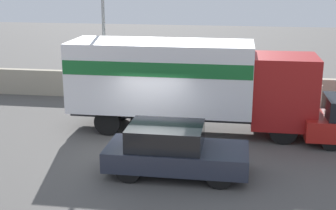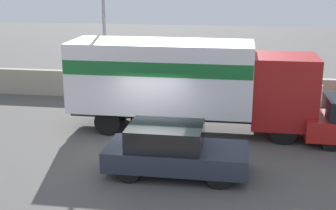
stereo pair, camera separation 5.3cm
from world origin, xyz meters
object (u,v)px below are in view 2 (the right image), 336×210
Objects in this scene: street_lamp at (103,4)px; pedestrian at (318,98)px; box_truck at (184,79)px; car_hatchback at (173,150)px.

pedestrian is (9.38, -1.02, -3.70)m from street_lamp.
pedestrian is (5.31, 2.49, -1.19)m from box_truck.
car_hatchback is at bearing -127.99° from pedestrian.
box_truck is at bearing -154.82° from pedestrian.
pedestrian is at bearing -6.18° from street_lamp.
car_hatchback is (4.26, -7.57, -3.77)m from street_lamp.
box_truck reaches higher than car_hatchback.
box_truck is 2.15× the size of car_hatchback.
street_lamp is 10.14m from pedestrian.
car_hatchback is 2.62× the size of pedestrian.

